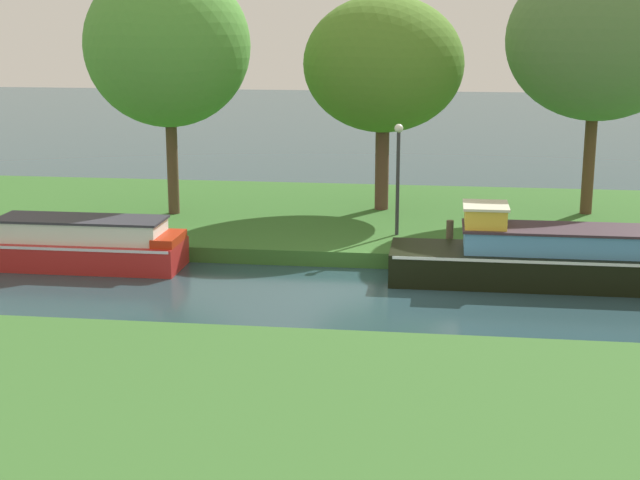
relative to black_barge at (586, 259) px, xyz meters
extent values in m
plane|color=#243F46|center=(-4.74, -1.20, -0.65)|extent=(120.00, 120.00, 0.00)
cube|color=#336627|center=(-4.74, 5.80, -0.45)|extent=(72.00, 10.00, 0.40)
cube|color=#386A2C|center=(-4.74, -10.20, -0.45)|extent=(72.00, 10.00, 0.40)
cube|color=black|center=(-0.08, 0.00, -0.24)|extent=(9.11, 1.88, 0.80)
cube|color=white|center=(-0.08, 0.00, 0.12)|extent=(8.93, 1.91, 0.07)
cube|color=#5292C9|center=(0.50, 0.00, 0.42)|extent=(6.76, 1.43, 0.52)
cube|color=#362730|center=(0.50, 0.00, 0.71)|extent=(6.86, 1.51, 0.06)
cube|color=gold|center=(-2.39, 0.00, 0.94)|extent=(0.97, 1.20, 0.52)
cube|color=beige|center=(-2.39, 0.00, 1.23)|extent=(1.07, 1.28, 0.06)
cube|color=#B52322|center=(-12.67, 0.00, -0.29)|extent=(5.49, 1.66, 0.70)
cube|color=silver|center=(-12.67, 0.00, 0.02)|extent=(5.38, 1.69, 0.07)
cube|color=white|center=(-12.49, 0.00, 0.32)|extent=(4.18, 1.26, 0.52)
cube|color=#303039|center=(-12.49, 0.00, 0.61)|extent=(4.28, 1.33, 0.06)
cube|color=red|center=(-10.21, 0.00, 0.16)|extent=(0.57, 1.40, 0.22)
cylinder|color=brown|center=(-11.53, 4.96, 1.61)|extent=(0.34, 0.34, 3.71)
ellipsoid|color=#52973A|center=(-11.53, 4.86, 4.77)|extent=(4.89, 4.42, 4.75)
cylinder|color=brown|center=(-5.30, 6.44, 1.42)|extent=(0.42, 0.42, 3.33)
ellipsoid|color=#53822A|center=(-5.30, 6.35, 4.21)|extent=(4.83, 4.22, 4.09)
cylinder|color=brown|center=(0.92, 6.59, 1.71)|extent=(0.35, 0.35, 3.91)
ellipsoid|color=#557C42|center=(0.92, 6.23, 4.96)|extent=(5.35, 4.14, 4.70)
cylinder|color=#333338|center=(-4.64, 2.97, 1.16)|extent=(0.10, 0.10, 2.81)
sphere|color=white|center=(-4.64, 2.97, 2.68)|extent=(0.24, 0.24, 0.24)
cylinder|color=#4B4130|center=(-3.21, 1.53, 0.13)|extent=(0.18, 0.18, 0.75)
camera|label=1|loc=(-3.42, -22.11, 5.61)|focal=52.47mm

